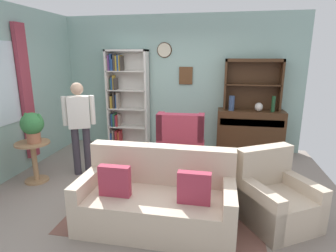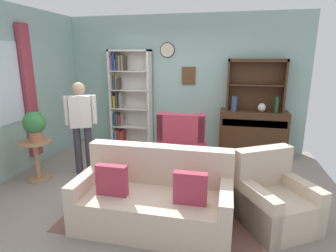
% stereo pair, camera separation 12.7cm
% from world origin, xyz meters
% --- Properties ---
extents(ground_plane, '(5.40, 4.60, 0.02)m').
position_xyz_m(ground_plane, '(0.00, 0.00, -0.01)').
color(ground_plane, gray).
extents(wall_back, '(5.00, 0.09, 2.80)m').
position_xyz_m(wall_back, '(-0.00, 2.13, 1.40)').
color(wall_back, '#93B7AD').
rests_on(wall_back, ground_plane).
extents(wall_left, '(0.16, 4.20, 2.80)m').
position_xyz_m(wall_left, '(-2.52, -0.02, 1.40)').
color(wall_left, '#93B7AD').
rests_on(wall_left, ground_plane).
extents(area_rug, '(2.41, 2.01, 0.01)m').
position_xyz_m(area_rug, '(0.20, -0.30, 0.00)').
color(area_rug, brown).
rests_on(area_rug, ground_plane).
extents(bookshelf, '(0.90, 0.30, 2.10)m').
position_xyz_m(bookshelf, '(-1.20, 1.94, 1.06)').
color(bookshelf, silver).
rests_on(bookshelf, ground_plane).
extents(sideboard, '(1.30, 0.45, 0.92)m').
position_xyz_m(sideboard, '(1.47, 1.86, 0.51)').
color(sideboard, '#422816').
rests_on(sideboard, ground_plane).
extents(sideboard_hutch, '(1.10, 0.26, 1.00)m').
position_xyz_m(sideboard_hutch, '(1.47, 1.97, 1.56)').
color(sideboard_hutch, '#422816').
rests_on(sideboard_hutch, sideboard).
extents(vase_tall, '(0.11, 0.11, 0.29)m').
position_xyz_m(vase_tall, '(1.08, 1.78, 1.06)').
color(vase_tall, '#33476B').
rests_on(vase_tall, sideboard).
extents(vase_round, '(0.15, 0.15, 0.17)m').
position_xyz_m(vase_round, '(1.60, 1.79, 1.01)').
color(vase_round, beige).
rests_on(vase_round, sideboard).
extents(bottle_wine, '(0.07, 0.07, 0.31)m').
position_xyz_m(bottle_wine, '(1.86, 1.77, 1.07)').
color(bottle_wine, '#194223').
rests_on(bottle_wine, sideboard).
extents(couch_floral, '(1.80, 0.86, 0.90)m').
position_xyz_m(couch_floral, '(0.17, -0.86, 0.31)').
color(couch_floral, beige).
rests_on(couch_floral, ground_plane).
extents(armchair_floral, '(1.05, 1.06, 0.88)m').
position_xyz_m(armchair_floral, '(1.56, -0.55, 0.29)').
color(armchair_floral, beige).
rests_on(armchair_floral, ground_plane).
extents(wingback_chair, '(0.80, 0.82, 1.05)m').
position_xyz_m(wingback_chair, '(0.22, 0.83, 0.38)').
color(wingback_chair, '#A33347').
rests_on(wingback_chair, ground_plane).
extents(plant_stand, '(0.52, 0.52, 0.66)m').
position_xyz_m(plant_stand, '(-2.01, -0.09, 0.41)').
color(plant_stand, '#A87F56').
rests_on(plant_stand, ground_plane).
extents(potted_plant_large, '(0.34, 0.34, 0.48)m').
position_xyz_m(potted_plant_large, '(-1.97, -0.09, 0.94)').
color(potted_plant_large, '#AD6B4C').
rests_on(potted_plant_large, plant_stand).
extents(person_reading, '(0.51, 0.32, 1.56)m').
position_xyz_m(person_reading, '(-1.41, 0.33, 0.91)').
color(person_reading, '#38333D').
rests_on(person_reading, ground_plane).
extents(coffee_table, '(0.80, 0.50, 0.42)m').
position_xyz_m(coffee_table, '(0.37, 0.07, 0.35)').
color(coffee_table, '#422816').
rests_on(coffee_table, ground_plane).
extents(book_stack, '(0.19, 0.16, 0.08)m').
position_xyz_m(book_stack, '(0.35, 0.13, 0.46)').
color(book_stack, '#284C8C').
rests_on(book_stack, coffee_table).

